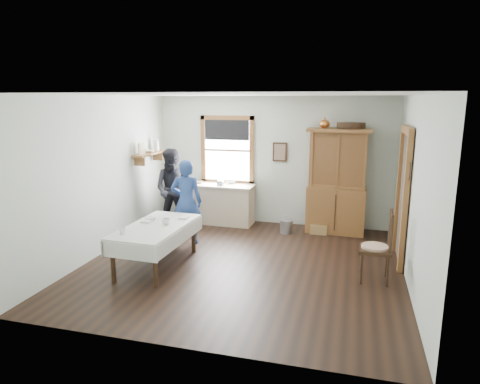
{
  "coord_description": "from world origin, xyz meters",
  "views": [
    {
      "loc": [
        1.66,
        -6.35,
        2.64
      ],
      "look_at": [
        -0.13,
        0.3,
        1.13
      ],
      "focal_mm": 32.0,
      "sensor_mm": 36.0,
      "label": 1
    }
  ],
  "objects_px": {
    "spindle_chair": "(376,246)",
    "figure_dark": "(174,192)",
    "china_hutch": "(337,181)",
    "dining_table": "(157,246)",
    "pail": "(286,226)",
    "work_counter": "(220,204)",
    "woman_blue": "(187,205)",
    "wicker_basket": "(319,229)"
  },
  "relations": [
    {
      "from": "china_hutch",
      "to": "dining_table",
      "type": "distance_m",
      "value": 3.79
    },
    {
      "from": "woman_blue",
      "to": "pail",
      "type": "bearing_deg",
      "value": -160.29
    },
    {
      "from": "pail",
      "to": "figure_dark",
      "type": "distance_m",
      "value": 2.39
    },
    {
      "from": "spindle_chair",
      "to": "woman_blue",
      "type": "xyz_separation_m",
      "value": [
        -3.31,
        0.88,
        0.19
      ]
    },
    {
      "from": "wicker_basket",
      "to": "china_hutch",
      "type": "bearing_deg",
      "value": 31.86
    },
    {
      "from": "work_counter",
      "to": "china_hutch",
      "type": "xyz_separation_m",
      "value": [
        2.45,
        -0.01,
        0.61
      ]
    },
    {
      "from": "pail",
      "to": "work_counter",
      "type": "bearing_deg",
      "value": 167.03
    },
    {
      "from": "dining_table",
      "to": "china_hutch",
      "type": "bearing_deg",
      "value": 44.15
    },
    {
      "from": "pail",
      "to": "figure_dark",
      "type": "relative_size",
      "value": 0.18
    },
    {
      "from": "dining_table",
      "to": "figure_dark",
      "type": "relative_size",
      "value": 1.1
    },
    {
      "from": "china_hutch",
      "to": "figure_dark",
      "type": "height_order",
      "value": "china_hutch"
    },
    {
      "from": "china_hutch",
      "to": "woman_blue",
      "type": "distance_m",
      "value": 3.0
    },
    {
      "from": "wicker_basket",
      "to": "figure_dark",
      "type": "bearing_deg",
      "value": -171.24
    },
    {
      "from": "pail",
      "to": "figure_dark",
      "type": "height_order",
      "value": "figure_dark"
    },
    {
      "from": "spindle_chair",
      "to": "wicker_basket",
      "type": "height_order",
      "value": "spindle_chair"
    },
    {
      "from": "dining_table",
      "to": "wicker_basket",
      "type": "height_order",
      "value": "dining_table"
    },
    {
      "from": "dining_table",
      "to": "woman_blue",
      "type": "relative_size",
      "value": 1.16
    },
    {
      "from": "spindle_chair",
      "to": "dining_table",
      "type": "bearing_deg",
      "value": -172.22
    },
    {
      "from": "work_counter",
      "to": "wicker_basket",
      "type": "bearing_deg",
      "value": -3.65
    },
    {
      "from": "spindle_chair",
      "to": "figure_dark",
      "type": "height_order",
      "value": "figure_dark"
    },
    {
      "from": "pail",
      "to": "wicker_basket",
      "type": "bearing_deg",
      "value": 13.47
    },
    {
      "from": "woman_blue",
      "to": "dining_table",
      "type": "bearing_deg",
      "value": 76.22
    },
    {
      "from": "china_hutch",
      "to": "woman_blue",
      "type": "bearing_deg",
      "value": -150.11
    },
    {
      "from": "spindle_chair",
      "to": "figure_dark",
      "type": "xyz_separation_m",
      "value": [
        -3.89,
        1.63,
        0.23
      ]
    },
    {
      "from": "spindle_chair",
      "to": "wicker_basket",
      "type": "relative_size",
      "value": 3.25
    },
    {
      "from": "work_counter",
      "to": "dining_table",
      "type": "distance_m",
      "value": 2.61
    },
    {
      "from": "dining_table",
      "to": "spindle_chair",
      "type": "height_order",
      "value": "spindle_chair"
    },
    {
      "from": "work_counter",
      "to": "dining_table",
      "type": "bearing_deg",
      "value": -93.3
    },
    {
      "from": "pail",
      "to": "wicker_basket",
      "type": "height_order",
      "value": "pail"
    },
    {
      "from": "dining_table",
      "to": "spindle_chair",
      "type": "distance_m",
      "value": 3.37
    },
    {
      "from": "work_counter",
      "to": "dining_table",
      "type": "relative_size",
      "value": 0.88
    },
    {
      "from": "dining_table",
      "to": "figure_dark",
      "type": "height_order",
      "value": "figure_dark"
    },
    {
      "from": "work_counter",
      "to": "china_hutch",
      "type": "height_order",
      "value": "china_hutch"
    },
    {
      "from": "china_hutch",
      "to": "spindle_chair",
      "type": "relative_size",
      "value": 1.94
    },
    {
      "from": "dining_table",
      "to": "pail",
      "type": "xyz_separation_m",
      "value": [
        1.74,
        2.25,
        -0.2
      ]
    },
    {
      "from": "dining_table",
      "to": "woman_blue",
      "type": "distance_m",
      "value": 1.26
    },
    {
      "from": "woman_blue",
      "to": "figure_dark",
      "type": "relative_size",
      "value": 0.95
    },
    {
      "from": "spindle_chair",
      "to": "work_counter",
      "type": "bearing_deg",
      "value": 146.13
    },
    {
      "from": "dining_table",
      "to": "pail",
      "type": "bearing_deg",
      "value": 52.35
    },
    {
      "from": "china_hutch",
      "to": "pail",
      "type": "distance_m",
      "value": 1.34
    },
    {
      "from": "china_hutch",
      "to": "dining_table",
      "type": "xyz_separation_m",
      "value": [
        -2.67,
        -2.59,
        -0.7
      ]
    },
    {
      "from": "dining_table",
      "to": "spindle_chair",
      "type": "bearing_deg",
      "value": 5.51
    }
  ]
}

